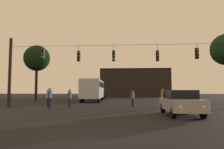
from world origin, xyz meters
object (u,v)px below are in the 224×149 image
(pedestrian_crossing_center, at_px, (163,97))
(pedestrian_crossing_right, at_px, (133,98))
(city_bus, at_px, (93,88))
(car_near_right, at_px, (180,102))
(tree_behind_building, at_px, (37,59))
(pedestrian_near_bus, at_px, (187,97))
(pedestrian_crossing_left, at_px, (48,97))
(pedestrian_far_side, at_px, (50,97))
(car_far_left, at_px, (99,95))
(pedestrian_trailing, at_px, (70,97))

(pedestrian_crossing_center, distance_m, pedestrian_crossing_right, 2.82)
(city_bus, bearing_deg, car_near_right, -65.28)
(tree_behind_building, bearing_deg, pedestrian_crossing_center, -34.18)
(pedestrian_crossing_center, bearing_deg, pedestrian_near_bus, 13.19)
(pedestrian_crossing_center, relative_size, tree_behind_building, 0.19)
(tree_behind_building, bearing_deg, pedestrian_crossing_right, -38.58)
(pedestrian_crossing_left, height_order, pedestrian_crossing_center, pedestrian_crossing_center)
(city_bus, height_order, car_near_right, city_bus)
(pedestrian_crossing_center, distance_m, pedestrian_far_side, 10.28)
(car_far_left, distance_m, pedestrian_crossing_center, 21.71)
(car_near_right, distance_m, pedestrian_near_bus, 8.13)
(pedestrian_crossing_center, bearing_deg, city_bus, 128.04)
(pedestrian_crossing_left, relative_size, tree_behind_building, 0.19)
(city_bus, distance_m, pedestrian_near_bus, 14.71)
(pedestrian_crossing_left, distance_m, pedestrian_trailing, 3.26)
(pedestrian_crossing_left, distance_m, tree_behind_building, 14.83)
(pedestrian_crossing_right, xyz_separation_m, pedestrian_far_side, (-7.13, -2.75, 0.15))
(car_near_right, relative_size, pedestrian_crossing_right, 2.90)
(car_near_right, bearing_deg, tree_behind_building, 132.44)
(pedestrian_trailing, distance_m, pedestrian_far_side, 1.68)
(city_bus, xyz_separation_m, car_near_right, (8.17, -17.75, -1.07))
(pedestrian_trailing, bearing_deg, pedestrian_crossing_left, 144.94)
(city_bus, distance_m, pedestrian_crossing_center, 13.49)
(car_far_left, bearing_deg, pedestrian_crossing_right, -73.59)
(car_near_right, bearing_deg, pedestrian_crossing_left, 147.19)
(pedestrian_crossing_left, relative_size, pedestrian_far_side, 0.93)
(pedestrian_near_bus, bearing_deg, car_far_left, 119.77)
(pedestrian_crossing_center, relative_size, pedestrian_near_bus, 1.05)
(city_bus, xyz_separation_m, tree_behind_building, (-9.28, 1.33, 4.74))
(pedestrian_crossing_center, height_order, pedestrian_trailing, pedestrian_crossing_center)
(car_near_right, relative_size, pedestrian_crossing_center, 2.64)
(pedestrian_crossing_center, relative_size, pedestrian_crossing_right, 1.10)
(pedestrian_crossing_left, relative_size, pedestrian_near_bus, 1.02)
(car_far_left, bearing_deg, car_near_right, -72.55)
(city_bus, distance_m, car_far_left, 9.39)
(city_bus, relative_size, tree_behind_building, 1.28)
(car_far_left, bearing_deg, pedestrian_far_side, -93.33)
(pedestrian_crossing_left, xyz_separation_m, pedestrian_crossing_center, (11.05, 0.11, 0.03))
(car_near_right, distance_m, pedestrian_far_side, 10.83)
(pedestrian_trailing, bearing_deg, pedestrian_crossing_right, 21.05)
(city_bus, xyz_separation_m, pedestrian_near_bus, (10.73, -10.03, -0.98))
(pedestrian_trailing, bearing_deg, tree_behind_building, 123.46)
(pedestrian_crossing_right, xyz_separation_m, pedestrian_near_bus, (5.25, 0.41, 0.04))
(car_far_left, xyz_separation_m, pedestrian_trailing, (0.26, -21.90, 0.12))
(pedestrian_crossing_center, xyz_separation_m, pedestrian_crossing_right, (-2.81, 0.16, -0.10))
(pedestrian_crossing_left, height_order, pedestrian_trailing, pedestrian_trailing)
(pedestrian_crossing_center, height_order, pedestrian_crossing_right, pedestrian_crossing_center)
(pedestrian_crossing_left, distance_m, pedestrian_far_side, 2.72)
(pedestrian_near_bus, height_order, pedestrian_trailing, pedestrian_trailing)
(pedestrian_crossing_right, bearing_deg, car_far_left, 106.41)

